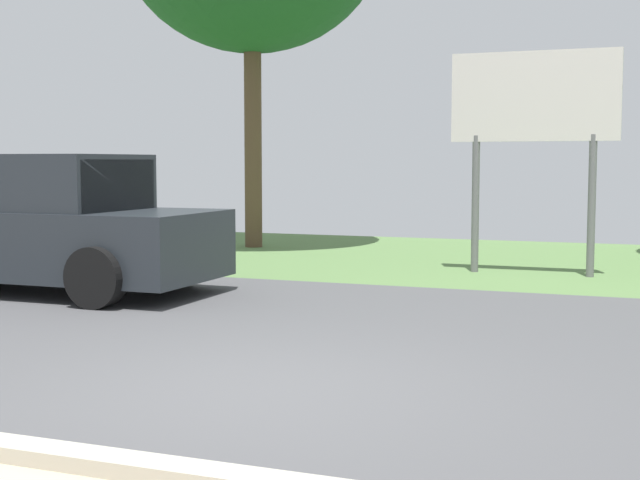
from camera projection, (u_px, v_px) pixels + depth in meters
ground_plane at (368, 329)px, 9.75m from camera, size 40.00×22.00×0.20m
pickup_truck at (36, 228)px, 12.29m from camera, size 5.20×2.28×1.88m
roadside_billboard at (534, 113)px, 13.90m from camera, size 2.60×0.12×3.50m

